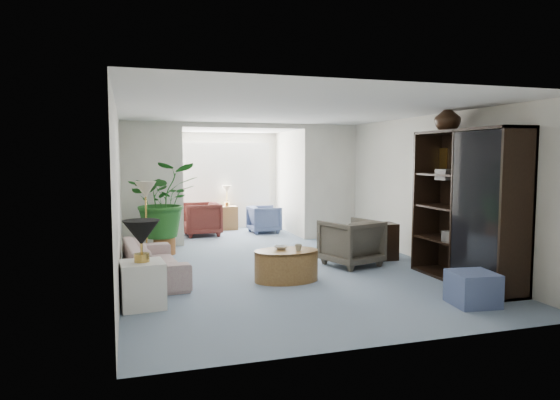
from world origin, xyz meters
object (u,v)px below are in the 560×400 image
object	(u,v)px
wingback_chair	(351,242)
entertainment_cabinet	(466,207)
coffee_bowl	(281,248)
cabinet_urn	(448,117)
ottoman	(473,289)
coffee_cup	(298,248)
side_table_dark	(380,241)
sunroom_chair_maroon	(201,219)
sunroom_table	(227,218)
table_lamp	(141,233)
sofa	(154,261)
coffee_table	(286,265)
framed_picture	(437,163)
sunroom_chair_blue	(264,219)
end_table	(143,285)
floor_lamp	(145,190)
plant_pot	(165,246)

from	to	relation	value
wingback_chair	entertainment_cabinet	bearing A→B (deg)	107.85
coffee_bowl	cabinet_urn	distance (m)	3.16
ottoman	coffee_cup	bearing A→B (deg)	134.21
side_table_dark	cabinet_urn	distance (m)	2.48
coffee_cup	sunroom_chair_maroon	size ratio (longest dim) A/B	0.13
coffee_cup	sunroom_table	xyz separation A→B (m)	(0.01, 5.40, -0.21)
table_lamp	sofa	bearing A→B (deg)	81.57
cabinet_urn	sunroom_chair_maroon	bearing A→B (deg)	121.62
coffee_table	coffee_cup	distance (m)	0.33
sofa	sunroom_chair_maroon	world-z (taller)	sunroom_chair_maroon
sofa	sunroom_table	distance (m)	5.07
coffee_cup	sunroom_table	world-z (taller)	sunroom_table
framed_picture	sunroom_chair_blue	world-z (taller)	framed_picture
end_table	ottoman	distance (m)	4.00
side_table_dark	sunroom_table	bearing A→B (deg)	113.60
framed_picture	sunroom_chair_blue	size ratio (longest dim) A/B	0.71
wingback_chair	entertainment_cabinet	size ratio (longest dim) A/B	0.39
end_table	sunroom_chair_maroon	bearing A→B (deg)	74.57
framed_picture	cabinet_urn	size ratio (longest dim) A/B	1.25
entertainment_cabinet	sunroom_chair_blue	size ratio (longest dim) A/B	3.12
floor_lamp	sunroom_table	bearing A→B (deg)	59.42
side_table_dark	sunroom_table	world-z (taller)	side_table_dark
end_table	cabinet_urn	xyz separation A→B (m)	(4.46, 0.36, 2.11)
entertainment_cabinet	sunroom_chair_maroon	world-z (taller)	entertainment_cabinet
entertainment_cabinet	coffee_cup	bearing A→B (deg)	161.81
table_lamp	entertainment_cabinet	world-z (taller)	entertainment_cabinet
framed_picture	plant_pot	xyz separation A→B (m)	(-4.20, 2.31, -1.54)
floor_lamp	cabinet_urn	distance (m)	4.96
end_table	coffee_bowl	distance (m)	2.16
coffee_table	side_table_dark	size ratio (longest dim) A/B	1.49
table_lamp	coffee_table	size ratio (longest dim) A/B	0.46
framed_picture	coffee_table	xyz separation A→B (m)	(-2.65, -0.23, -1.47)
coffee_bowl	plant_pot	xyz separation A→B (m)	(-1.50, 2.44, -0.31)
entertainment_cabinet	sunroom_table	distance (m)	6.59
coffee_cup	plant_pot	distance (m)	3.16
framed_picture	coffee_cup	world-z (taller)	framed_picture
floor_lamp	coffee_bowl	xyz separation A→B (m)	(1.85, -1.72, -0.78)
table_lamp	side_table_dark	xyz separation A→B (m)	(4.09, 1.68, -0.58)
coffee_table	table_lamp	bearing A→B (deg)	-160.83
framed_picture	sunroom_table	bearing A→B (deg)	116.20
entertainment_cabinet	table_lamp	bearing A→B (deg)	178.26
entertainment_cabinet	cabinet_urn	distance (m)	1.39
sofa	coffee_cup	xyz separation A→B (m)	(1.99, -0.74, 0.22)
sofa	entertainment_cabinet	world-z (taller)	entertainment_cabinet
sunroom_chair_maroon	floor_lamp	bearing A→B (deg)	-28.38
sofa	coffee_table	xyz separation A→B (m)	(1.84, -0.64, -0.05)
sofa	coffee_table	world-z (taller)	sofa
sunroom_chair_blue	sunroom_table	xyz separation A→B (m)	(-0.75, 0.75, -0.03)
coffee_bowl	side_table_dark	distance (m)	2.28
side_table_dark	plant_pot	distance (m)	3.93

